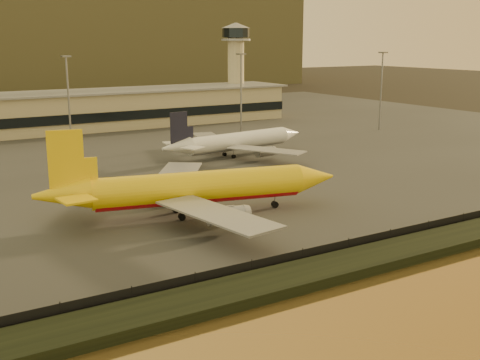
{
  "coord_description": "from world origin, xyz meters",
  "views": [
    {
      "loc": [
        -52.27,
        -73.03,
        29.55
      ],
      "look_at": [
        -0.54,
        12.0,
        6.2
      ],
      "focal_mm": 45.0,
      "sensor_mm": 36.0,
      "label": 1
    }
  ],
  "objects": [
    {
      "name": "terminal_building",
      "position": [
        -14.52,
        125.55,
        6.25
      ],
      "size": [
        202.0,
        25.0,
        12.6
      ],
      "color": "tan",
      "rests_on": "tarmac"
    },
    {
      "name": "ground",
      "position": [
        0.0,
        0.0,
        0.0
      ],
      "size": [
        900.0,
        900.0,
        0.0
      ],
      "primitive_type": "plane",
      "color": "black",
      "rests_on": "ground"
    },
    {
      "name": "tarmac",
      "position": [
        0.0,
        95.0,
        0.1
      ],
      "size": [
        320.0,
        220.0,
        0.2
      ],
      "primitive_type": "cube",
      "color": "#2D2D2D",
      "rests_on": "ground"
    },
    {
      "name": "apron_light_masts",
      "position": [
        15.0,
        75.0,
        15.7
      ],
      "size": [
        152.2,
        12.2,
        25.4
      ],
      "color": "slate",
      "rests_on": "tarmac"
    },
    {
      "name": "embankment",
      "position": [
        0.0,
        -17.0,
        0.7
      ],
      "size": [
        320.0,
        7.0,
        1.4
      ],
      "primitive_type": "cube",
      "color": "black",
      "rests_on": "ground"
    },
    {
      "name": "gse_vehicle_white",
      "position": [
        -10.71,
        31.14,
        1.2
      ],
      "size": [
        4.62,
        2.4,
        2.01
      ],
      "primitive_type": "cube",
      "rotation": [
        0.0,
        0.0,
        -0.09
      ],
      "color": "white",
      "rests_on": "tarmac"
    },
    {
      "name": "control_tower",
      "position": [
        70.0,
        131.0,
        21.66
      ],
      "size": [
        11.2,
        11.2,
        35.5
      ],
      "color": "tan",
      "rests_on": "tarmac"
    },
    {
      "name": "perimeter_fence",
      "position": [
        0.0,
        -13.0,
        1.3
      ],
      "size": [
        300.0,
        0.05,
        2.2
      ],
      "primitive_type": "cube",
      "color": "black",
      "rests_on": "tarmac"
    },
    {
      "name": "white_narrowbody_jet",
      "position": [
        26.0,
        57.43,
        3.99
      ],
      "size": [
        44.17,
        42.76,
        12.69
      ],
      "rotation": [
        0.0,
        0.0,
        0.13
      ],
      "color": "white",
      "rests_on": "tarmac"
    },
    {
      "name": "gse_vehicle_yellow",
      "position": [
        12.91,
        23.05,
        1.19
      ],
      "size": [
        4.78,
        3.09,
        1.98
      ],
      "primitive_type": "cube",
      "rotation": [
        0.0,
        0.0,
        -0.27
      ],
      "color": "yellow",
      "rests_on": "tarmac"
    },
    {
      "name": "dhl_cargo_jet",
      "position": [
        -7.49,
        15.51,
        4.87
      ],
      "size": [
        52.03,
        50.07,
        15.66
      ],
      "rotation": [
        0.0,
        0.0,
        -0.23
      ],
      "color": "yellow",
      "rests_on": "tarmac"
    }
  ]
}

